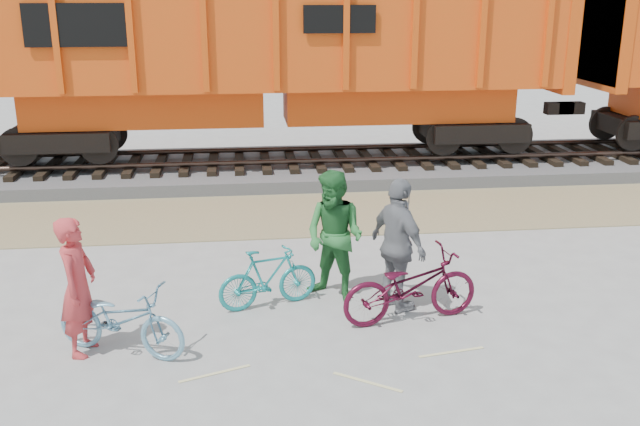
{
  "coord_description": "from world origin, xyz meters",
  "views": [
    {
      "loc": [
        -0.59,
        -8.54,
        4.42
      ],
      "look_at": [
        0.54,
        1.5,
        1.27
      ],
      "focal_mm": 40.0,
      "sensor_mm": 36.0,
      "label": 1
    }
  ],
  "objects_px": {
    "person_man": "(335,236)",
    "hopper_car_center": "(273,53)",
    "bicycle_teal": "(268,278)",
    "bicycle_maroon": "(410,286)",
    "person_solo": "(78,286)",
    "person_woman": "(398,246)",
    "bicycle_blue": "(121,319)"
  },
  "relations": [
    {
      "from": "person_woman",
      "to": "person_solo",
      "type": "bearing_deg",
      "value": 75.88
    },
    {
      "from": "bicycle_maroon",
      "to": "person_solo",
      "type": "bearing_deg",
      "value": 84.92
    },
    {
      "from": "hopper_car_center",
      "to": "bicycle_teal",
      "type": "distance_m",
      "value": 8.35
    },
    {
      "from": "hopper_car_center",
      "to": "person_woman",
      "type": "xyz_separation_m",
      "value": [
        1.34,
        -8.22,
        -2.03
      ]
    },
    {
      "from": "bicycle_blue",
      "to": "bicycle_maroon",
      "type": "relative_size",
      "value": 0.91
    },
    {
      "from": "bicycle_teal",
      "to": "bicycle_maroon",
      "type": "relative_size",
      "value": 0.76
    },
    {
      "from": "hopper_car_center",
      "to": "bicycle_maroon",
      "type": "relative_size",
      "value": 7.1
    },
    {
      "from": "bicycle_blue",
      "to": "person_woman",
      "type": "height_order",
      "value": "person_woman"
    },
    {
      "from": "bicycle_blue",
      "to": "person_woman",
      "type": "distance_m",
      "value": 3.9
    },
    {
      "from": "bicycle_teal",
      "to": "person_woman",
      "type": "distance_m",
      "value": 1.94
    },
    {
      "from": "bicycle_teal",
      "to": "bicycle_maroon",
      "type": "bearing_deg",
      "value": -126.1
    },
    {
      "from": "bicycle_maroon",
      "to": "person_woman",
      "type": "relative_size",
      "value": 1.01
    },
    {
      "from": "bicycle_blue",
      "to": "person_man",
      "type": "bearing_deg",
      "value": -40.36
    },
    {
      "from": "hopper_car_center",
      "to": "bicycle_blue",
      "type": "distance_m",
      "value": 9.79
    },
    {
      "from": "bicycle_teal",
      "to": "person_woman",
      "type": "height_order",
      "value": "person_woman"
    },
    {
      "from": "person_woman",
      "to": "person_man",
      "type": "bearing_deg",
      "value": 34.89
    },
    {
      "from": "bicycle_blue",
      "to": "person_man",
      "type": "distance_m",
      "value": 3.27
    },
    {
      "from": "hopper_car_center",
      "to": "bicycle_maroon",
      "type": "bearing_deg",
      "value": -80.54
    },
    {
      "from": "person_man",
      "to": "hopper_car_center",
      "type": "bearing_deg",
      "value": 133.77
    },
    {
      "from": "hopper_car_center",
      "to": "bicycle_blue",
      "type": "height_order",
      "value": "hopper_car_center"
    },
    {
      "from": "hopper_car_center",
      "to": "bicycle_maroon",
      "type": "distance_m",
      "value": 9.09
    },
    {
      "from": "person_man",
      "to": "person_woman",
      "type": "height_order",
      "value": "person_man"
    },
    {
      "from": "bicycle_teal",
      "to": "bicycle_maroon",
      "type": "distance_m",
      "value": 2.06
    },
    {
      "from": "person_solo",
      "to": "person_woman",
      "type": "bearing_deg",
      "value": -69.91
    },
    {
      "from": "bicycle_teal",
      "to": "person_solo",
      "type": "height_order",
      "value": "person_solo"
    },
    {
      "from": "person_solo",
      "to": "person_man",
      "type": "height_order",
      "value": "person_man"
    },
    {
      "from": "hopper_car_center",
      "to": "person_woman",
      "type": "bearing_deg",
      "value": -80.76
    },
    {
      "from": "bicycle_teal",
      "to": "person_woman",
      "type": "relative_size",
      "value": 0.76
    },
    {
      "from": "hopper_car_center",
      "to": "person_man",
      "type": "bearing_deg",
      "value": -86.36
    },
    {
      "from": "bicycle_maroon",
      "to": "person_woman",
      "type": "distance_m",
      "value": 0.62
    },
    {
      "from": "bicycle_blue",
      "to": "bicycle_teal",
      "type": "distance_m",
      "value": 2.26
    },
    {
      "from": "person_solo",
      "to": "person_woman",
      "type": "xyz_separation_m",
      "value": [
        4.25,
        0.82,
        0.07
      ]
    }
  ]
}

